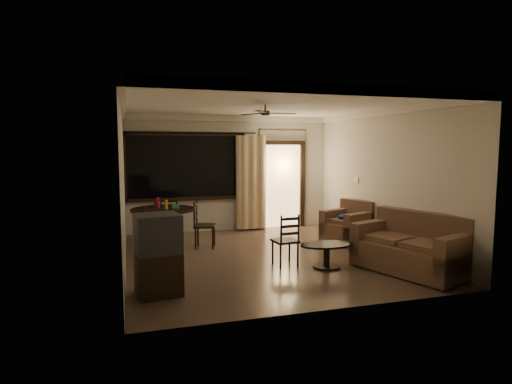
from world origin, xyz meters
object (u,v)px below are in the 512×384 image
object	(u,v)px
dining_chair_west	(149,232)
coffee_table	(327,252)
dining_chair_south	(153,242)
dining_chair_north	(171,227)
armchair	(349,226)
dining_table	(163,217)
side_chair	(285,250)
dining_chair_east	(204,234)
sofa	(413,249)
tv_cabinet	(158,254)

from	to	relation	value
dining_chair_west	coffee_table	distance (m)	3.78
dining_chair_south	dining_chair_north	distance (m)	1.64
armchair	dining_table	bearing A→B (deg)	149.50
dining_table	side_chair	distance (m)	2.76
dining_table	dining_chair_south	distance (m)	0.92
dining_table	armchair	world-z (taller)	dining_table
dining_chair_east	dining_chair_north	xyz separation A→B (m)	(-0.57, 1.00, 0.00)
dining_table	dining_chair_west	bearing A→B (deg)	138.94
dining_chair_west	side_chair	distance (m)	3.11
dining_chair_east	armchair	size ratio (longest dim) A/B	0.84
dining_chair_north	sofa	size ratio (longest dim) A/B	0.48
dining_chair_east	armchair	bearing A→B (deg)	-80.97
dining_chair_north	sofa	world-z (taller)	sofa
dining_chair_west	side_chair	bearing A→B (deg)	61.54
dining_table	dining_chair_east	bearing A→B (deg)	-16.88
armchair	dining_chair_west	bearing A→B (deg)	146.91
dining_chair_west	sofa	size ratio (longest dim) A/B	0.48
side_chair	dining_chair_north	bearing A→B (deg)	-63.34
sofa	dining_chair_south	bearing A→B (deg)	133.75
dining_table	dining_chair_south	xyz separation A→B (m)	(-0.25, -0.82, -0.33)
dining_chair_west	tv_cabinet	world-z (taller)	tv_cabinet
dining_table	dining_chair_north	distance (m)	0.86
dining_chair_west	dining_chair_south	xyz separation A→B (m)	(0.03, -1.06, 0.02)
dining_chair_south	tv_cabinet	world-z (taller)	tv_cabinet
dining_table	dining_chair_south	size ratio (longest dim) A/B	1.35
tv_cabinet	side_chair	world-z (taller)	tv_cabinet
armchair	tv_cabinet	bearing A→B (deg)	-173.21
dining_chair_east	dining_chair_south	bearing A→B (deg)	135.70
dining_chair_north	side_chair	xyz separation A→B (m)	(1.68, -2.72, -0.01)
armchair	sofa	bearing A→B (deg)	-112.85
tv_cabinet	sofa	world-z (taller)	tv_cabinet
dining_chair_north	tv_cabinet	distance (m)	3.63
dining_table	sofa	bearing A→B (deg)	-37.45
coffee_table	side_chair	distance (m)	0.70
dining_chair_east	coffee_table	size ratio (longest dim) A/B	1.01
dining_table	dining_chair_east	distance (m)	0.91
tv_cabinet	coffee_table	size ratio (longest dim) A/B	1.20
dining_chair_west	dining_chair_east	distance (m)	1.18
tv_cabinet	armchair	size ratio (longest dim) A/B	1.00
sofa	dining_chair_west	bearing A→B (deg)	123.28
dining_table	sofa	size ratio (longest dim) A/B	0.65
dining_chair_south	coffee_table	bearing A→B (deg)	-10.93
sofa	tv_cabinet	bearing A→B (deg)	160.04
tv_cabinet	side_chair	size ratio (longest dim) A/B	1.24
sofa	armchair	size ratio (longest dim) A/B	1.76
dining_chair_east	dining_chair_north	bearing A→B (deg)	46.76
dining_table	tv_cabinet	size ratio (longest dim) A/B	1.14
dining_chair_west	tv_cabinet	xyz separation A→B (m)	(-0.01, -3.07, 0.28)
tv_cabinet	dining_chair_west	bearing A→B (deg)	81.35
dining_table	side_chair	world-z (taller)	dining_table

